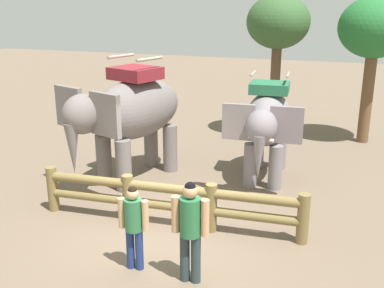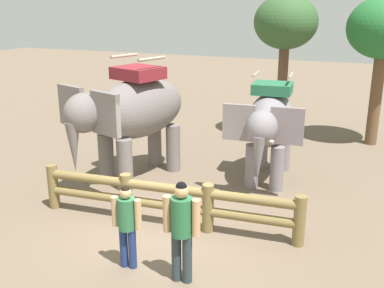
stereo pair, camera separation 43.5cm
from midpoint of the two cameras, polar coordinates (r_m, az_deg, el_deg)
name	(u,v)px [view 1 (the left image)]	position (r m, az deg, el deg)	size (l,w,h in m)	color
ground_plane	(164,231)	(9.91, -4.78, -10.66)	(60.00, 60.00, 0.00)	brown
log_fence	(169,199)	(9.87, -4.18, -6.83)	(5.81, 0.63, 1.05)	olive
elephant_near_left	(130,113)	(12.11, -8.70, 3.82)	(2.68, 3.92, 3.29)	slate
elephant_center	(267,122)	(12.14, 8.25, 2.69)	(1.90, 3.35, 2.86)	gray
tourist_woman_in_black	(190,225)	(7.79, -1.84, -10.02)	(0.65, 0.38, 1.84)	#2B393E
tourist_man_in_blue	(134,222)	(8.30, -8.74, -9.50)	(0.56, 0.33, 1.60)	navy
tree_far_left	(278,25)	(16.14, 9.81, 14.31)	(2.12, 2.12, 4.85)	brown
tree_back_center	(375,30)	(16.16, 20.92, 13.00)	(2.30, 2.30, 4.80)	brown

